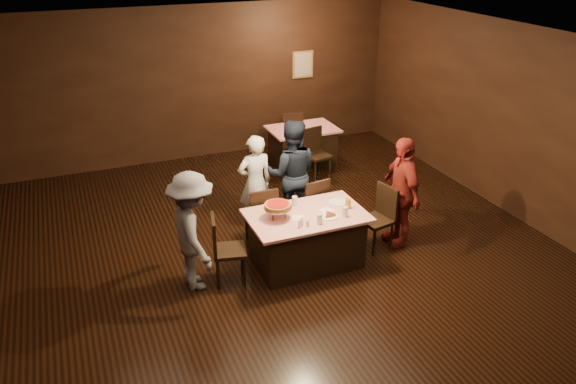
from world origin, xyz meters
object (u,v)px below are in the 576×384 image
object	(u,v)px
glass_front_left	(320,219)
glass_back	(295,201)
chair_far_right	(310,206)
diner_white_jacket	(255,183)
main_table	(306,239)
chair_far_left	(260,215)
diner_red_shirt	(401,192)
plate_empty	(338,202)
glass_front_right	(345,212)
chair_end_left	(230,249)
chair_end_right	(376,219)
diner_navy_hoodie	(291,173)
glass_amber	(348,204)
chair_back_near	(318,155)
back_table	(302,147)
chair_back_far	(291,133)
pizza_stand	(278,206)
diner_grey_knit	(193,232)

from	to	relation	value
glass_front_left	glass_back	xyz separation A→B (m)	(-0.10, 0.60, 0.00)
chair_far_right	diner_white_jacket	bearing A→B (deg)	-44.86
main_table	glass_back	world-z (taller)	glass_back
chair_far_left	diner_red_shirt	distance (m)	2.07
plate_empty	diner_red_shirt	bearing A→B (deg)	-7.59
diner_red_shirt	glass_front_right	bearing A→B (deg)	-68.86
diner_white_jacket	diner_red_shirt	xyz separation A→B (m)	(1.80, -1.24, 0.07)
chair_end_left	glass_front_left	distance (m)	1.24
chair_end_left	chair_end_right	xyz separation A→B (m)	(2.20, 0.00, 0.00)
diner_navy_hoodie	glass_amber	xyz separation A→B (m)	(0.33, -1.23, -0.02)
diner_white_jacket	glass_back	world-z (taller)	diner_white_jacket
chair_back_near	plate_empty	bearing A→B (deg)	-119.85
chair_far_right	diner_navy_hoodie	bearing A→B (deg)	-81.68
chair_far_right	diner_red_shirt	distance (m)	1.37
back_table	diner_red_shirt	distance (m)	3.32
chair_back_near	chair_far_left	bearing A→B (deg)	-144.87
chair_back_far	plate_empty	distance (m)	3.87
main_table	diner_navy_hoodie	size ratio (longest dim) A/B	0.94
back_table	pizza_stand	distance (m)	3.76
pizza_stand	chair_back_near	bearing A→B (deg)	54.97
diner_navy_hoodie	pizza_stand	distance (m)	1.32
chair_far_right	diner_white_jacket	distance (m)	0.91
chair_end_right	glass_front_right	distance (m)	0.79
plate_empty	diner_white_jacket	bearing A→B (deg)	127.25
diner_navy_hoodie	chair_back_far	bearing A→B (deg)	-92.39
main_table	chair_back_near	size ratio (longest dim) A/B	1.68
chair_back_far	diner_grey_knit	world-z (taller)	diner_grey_knit
chair_far_right	chair_end_left	bearing A→B (deg)	18.03
chair_end_right	glass_back	distance (m)	1.24
main_table	chair_end_left	distance (m)	1.10
chair_far_right	chair_far_left	bearing A→B (deg)	-8.53
main_table	diner_white_jacket	bearing A→B (deg)	103.16
chair_end_left	chair_end_right	distance (m)	2.20
chair_end_right	diner_navy_hoodie	world-z (taller)	diner_navy_hoodie
chair_far_right	glass_back	distance (m)	0.73
chair_far_left	chair_back_near	world-z (taller)	same
chair_far_right	chair_back_far	distance (m)	3.31
diner_grey_knit	diner_red_shirt	world-z (taller)	diner_red_shirt
chair_end_left	plate_empty	size ratio (longest dim) A/B	3.80
chair_end_left	plate_empty	bearing A→B (deg)	-72.39
chair_end_right	glass_front_right	world-z (taller)	chair_end_right
chair_back_far	diner_navy_hoodie	size ratio (longest dim) A/B	0.56
main_table	glass_front_left	world-z (taller)	glass_front_left
pizza_stand	glass_back	bearing A→B (deg)	35.54
chair_back_far	glass_front_left	xyz separation A→B (m)	(-1.34, -4.21, 0.37)
main_table	chair_back_far	distance (m)	4.15
chair_back_near	diner_grey_knit	world-z (taller)	diner_grey_knit
diner_white_jacket	diner_navy_hoodie	distance (m)	0.58
back_table	plate_empty	bearing A→B (deg)	-104.96
glass_back	pizza_stand	bearing A→B (deg)	-144.46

